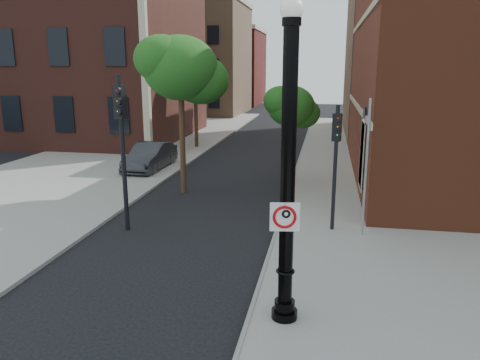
% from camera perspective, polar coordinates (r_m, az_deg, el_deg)
% --- Properties ---
extents(ground, '(120.00, 120.00, 0.00)m').
position_cam_1_polar(ground, '(11.50, -8.99, -14.57)').
color(ground, black).
rests_on(ground, ground).
extents(sidewalk_right, '(8.00, 60.00, 0.12)m').
position_cam_1_polar(sidewalk_right, '(20.38, 17.08, -2.11)').
color(sidewalk_right, gray).
rests_on(sidewalk_right, ground).
extents(sidewalk_left, '(10.00, 50.00, 0.12)m').
position_cam_1_polar(sidewalk_left, '(30.69, -13.80, 3.31)').
color(sidewalk_left, gray).
rests_on(sidewalk_left, ground).
extents(curb_edge, '(0.10, 60.00, 0.14)m').
position_cam_1_polar(curb_edge, '(20.28, 5.94, -1.61)').
color(curb_edge, gray).
rests_on(curb_edge, ground).
extents(victorian_building, '(18.60, 14.60, 17.95)m').
position_cam_1_polar(victorian_building, '(38.89, -20.73, 17.83)').
color(victorian_building, '#5D2B22').
rests_on(victorian_building, ground).
extents(bg_building_tan_a, '(12.00, 12.00, 12.00)m').
position_cam_1_polar(bg_building_tan_a, '(55.71, -5.87, 14.30)').
color(bg_building_tan_a, '#937050').
rests_on(bg_building_tan_a, ground).
extents(bg_building_red, '(12.00, 12.00, 10.00)m').
position_cam_1_polar(bg_building_red, '(69.26, -2.53, 13.42)').
color(bg_building_red, maroon).
rests_on(bg_building_red, ground).
extents(lamppost, '(0.56, 0.56, 6.66)m').
position_cam_1_polar(lamppost, '(9.47, 5.82, -0.67)').
color(lamppost, black).
rests_on(lamppost, ground).
extents(no_parking_sign, '(0.60, 0.13, 0.61)m').
position_cam_1_polar(no_parking_sign, '(9.48, 5.49, -4.48)').
color(no_parking_sign, white).
rests_on(no_parking_sign, ground).
extents(parked_car, '(1.62, 4.45, 1.46)m').
position_cam_1_polar(parked_car, '(25.26, -10.89, 2.81)').
color(parked_car, '#2B2B30').
rests_on(parked_car, ground).
extents(traffic_signal_left, '(0.38, 0.45, 5.15)m').
position_cam_1_polar(traffic_signal_left, '(15.62, -14.26, 6.18)').
color(traffic_signal_left, black).
rests_on(traffic_signal_left, ground).
extents(traffic_signal_right, '(0.32, 0.37, 4.23)m').
position_cam_1_polar(traffic_signal_right, '(15.28, 11.63, 3.80)').
color(traffic_signal_right, black).
rests_on(traffic_signal_right, ground).
extents(utility_pole, '(0.09, 0.09, 4.47)m').
position_cam_1_polar(utility_pole, '(15.10, 15.08, 1.10)').
color(utility_pole, '#999999').
rests_on(utility_pole, ground).
extents(street_tree_a, '(3.70, 3.34, 6.66)m').
position_cam_1_polar(street_tree_a, '(20.03, -7.12, 13.22)').
color(street_tree_a, '#341E15').
rests_on(street_tree_a, ground).
extents(street_tree_b, '(2.97, 2.69, 5.35)m').
position_cam_1_polar(street_tree_b, '(31.31, -5.39, 11.52)').
color(street_tree_b, '#341E15').
rests_on(street_tree_b, ground).
extents(street_tree_c, '(2.53, 2.29, 4.56)m').
position_cam_1_polar(street_tree_c, '(21.45, 6.31, 8.80)').
color(street_tree_c, '#341E15').
rests_on(street_tree_c, ground).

